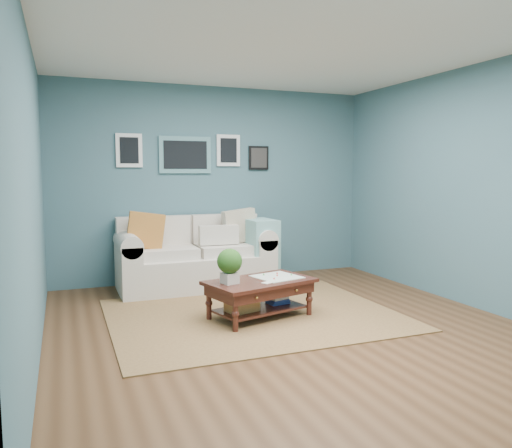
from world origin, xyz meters
name	(u,v)px	position (x,y,z in m)	size (l,w,h in m)	color
room_shell	(288,189)	(-0.01, 0.06, 1.36)	(5.00, 5.02, 2.70)	brown
area_rug	(253,314)	(-0.18, 0.55, 0.01)	(2.97, 2.37, 0.01)	brown
loveseat	(201,255)	(-0.35, 2.03, 0.42)	(2.03, 0.92, 1.04)	beige
coffee_table	(255,287)	(-0.21, 0.42, 0.34)	(1.21, 0.89, 0.76)	black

